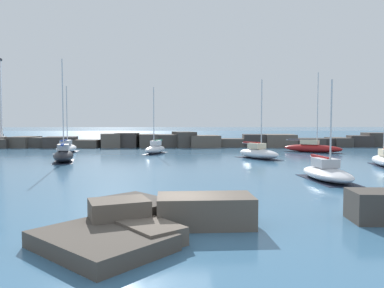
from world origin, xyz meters
name	(u,v)px	position (x,y,z in m)	size (l,w,h in m)	color
ground_plane	(181,226)	(0.00, 0.00, 0.00)	(600.00, 600.00, 0.00)	#3D6B8E
open_sea_beyond	(178,135)	(0.00, 108.11, 0.00)	(400.00, 116.00, 0.01)	#2D5B7F
breakwater_jetty	(185,141)	(1.13, 48.28, 0.99)	(70.83, 6.51, 2.58)	#383330
foreground_rocks	(193,217)	(0.48, -0.54, 0.51)	(15.41, 8.10, 1.31)	#4C443D
sailboat_moored_0	(258,153)	(9.18, 27.83, 0.67)	(5.01, 6.62, 9.03)	white
sailboat_moored_1	(64,155)	(-12.22, 24.95, 0.74)	(3.22, 6.02, 10.88)	black
sailboat_moored_3	(327,173)	(10.66, 11.56, 0.56)	(2.80, 6.39, 7.20)	silver
sailboat_moored_4	(67,148)	(-15.50, 37.17, 0.65)	(2.58, 6.72, 9.22)	white
sailboat_moored_6	(155,149)	(-3.16, 35.20, 0.65)	(3.47, 5.85, 8.81)	silver
sailboat_moored_7	(312,148)	(18.58, 36.30, 0.67)	(7.47, 6.38, 11.01)	maroon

